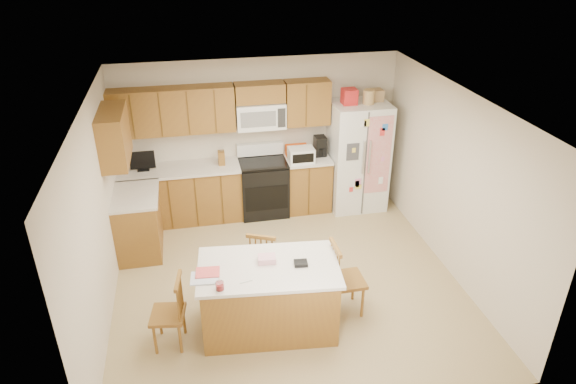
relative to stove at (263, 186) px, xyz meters
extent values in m
plane|color=#9C8765|center=(0.00, -1.94, -0.47)|extent=(4.50, 4.50, 0.00)
cube|color=beige|center=(0.00, 0.31, 0.78)|extent=(4.50, 0.10, 2.50)
cube|color=beige|center=(0.00, -4.19, 0.78)|extent=(4.50, 0.10, 2.50)
cube|color=beige|center=(-2.25, -1.94, 0.78)|extent=(0.10, 4.50, 2.50)
cube|color=beige|center=(2.25, -1.94, 0.78)|extent=(0.10, 4.50, 2.50)
cube|color=white|center=(0.00, -1.94, 2.03)|extent=(4.50, 4.50, 0.04)
cube|color=olive|center=(-1.31, 0.01, -0.03)|extent=(1.87, 0.60, 0.88)
cube|color=olive|center=(0.74, 0.01, -0.03)|extent=(0.72, 0.60, 0.88)
cube|color=olive|center=(-1.95, -0.76, -0.03)|extent=(0.60, 0.95, 0.88)
cube|color=silver|center=(-1.31, 0.00, 0.43)|extent=(1.87, 0.64, 0.04)
cube|color=silver|center=(0.74, 0.00, 0.43)|extent=(0.72, 0.64, 0.04)
cube|color=silver|center=(-1.94, -0.76, 0.43)|extent=(0.64, 0.95, 0.04)
cube|color=olive|center=(-1.32, 0.15, 1.33)|extent=(1.85, 0.33, 0.70)
cube|color=olive|center=(0.75, 0.15, 1.33)|extent=(0.70, 0.33, 0.70)
cube|color=olive|center=(0.00, 0.15, 1.53)|extent=(0.76, 0.33, 0.29)
cube|color=olive|center=(-2.08, -0.76, 1.33)|extent=(0.33, 0.95, 0.70)
cube|color=#513510|center=(-1.90, -0.02, 1.33)|extent=(0.02, 0.01, 0.66)
cube|color=#513510|center=(-1.90, -0.29, -0.03)|extent=(0.02, 0.01, 0.84)
cube|color=#513510|center=(-1.50, -0.02, 1.33)|extent=(0.02, 0.01, 0.66)
cube|color=#513510|center=(-1.50, -0.29, -0.03)|extent=(0.02, 0.01, 0.84)
cube|color=#513510|center=(-1.10, -0.02, 1.33)|extent=(0.02, 0.01, 0.66)
cube|color=#513510|center=(-1.10, -0.29, -0.03)|extent=(0.02, 0.01, 0.84)
cube|color=#513510|center=(-0.70, -0.02, 1.33)|extent=(0.01, 0.01, 0.66)
cube|color=#513510|center=(-0.70, -0.29, -0.03)|extent=(0.01, 0.01, 0.84)
cube|color=#513510|center=(0.70, -0.02, 1.33)|extent=(0.01, 0.01, 0.66)
cube|color=#513510|center=(0.70, -0.29, -0.03)|extent=(0.01, 0.01, 0.84)
cube|color=white|center=(0.00, 0.12, 1.18)|extent=(0.76, 0.38, 0.40)
cube|color=slate|center=(-0.06, -0.07, 1.18)|extent=(0.54, 0.01, 0.24)
cube|color=#262626|center=(0.30, -0.07, 1.18)|extent=(0.12, 0.01, 0.30)
cube|color=olive|center=(-0.65, 0.01, 0.56)|extent=(0.10, 0.14, 0.22)
cube|color=black|center=(-1.85, 0.03, 0.46)|extent=(0.18, 0.12, 0.02)
cube|color=black|center=(-1.85, 0.03, 0.62)|extent=(0.38, 0.03, 0.28)
cube|color=#E74300|center=(0.58, 0.09, 0.54)|extent=(0.35, 0.22, 0.18)
cube|color=white|center=(0.60, -0.14, 0.56)|extent=(0.40, 0.28, 0.23)
cube|color=black|center=(0.60, -0.28, 0.56)|extent=(0.34, 0.01, 0.15)
cube|color=black|center=(0.96, 0.06, 0.61)|extent=(0.18, 0.22, 0.32)
cylinder|color=black|center=(0.96, -0.01, 0.54)|extent=(0.12, 0.12, 0.12)
cube|color=black|center=(0.00, -0.01, -0.03)|extent=(0.76, 0.64, 0.88)
cube|color=black|center=(0.00, -0.33, -0.05)|extent=(0.68, 0.01, 0.42)
cube|color=black|center=(0.00, -0.01, 0.43)|extent=(0.76, 0.64, 0.03)
cube|color=white|center=(0.00, 0.25, 0.56)|extent=(0.76, 0.10, 0.20)
cube|color=white|center=(1.57, -0.06, 0.43)|extent=(0.90, 0.75, 1.80)
cube|color=#4C4C4C|center=(1.57, -0.44, 0.43)|extent=(0.02, 0.01, 1.75)
cube|color=silver|center=(1.52, -0.47, 0.58)|extent=(0.02, 0.03, 0.55)
cube|color=silver|center=(1.62, -0.47, 0.58)|extent=(0.02, 0.03, 0.55)
cube|color=#3F3F44|center=(1.35, -0.44, 0.68)|extent=(0.20, 0.01, 0.28)
cube|color=#D84C59|center=(1.77, -0.44, 0.58)|extent=(0.42, 0.01, 1.30)
cube|color=red|center=(1.37, -0.06, 1.45)|extent=(0.22, 0.22, 0.24)
cylinder|color=tan|center=(1.67, -0.11, 1.44)|extent=(0.18, 0.18, 0.22)
cube|color=#A38054|center=(1.85, 0.02, 1.42)|extent=(0.18, 0.20, 0.18)
cube|color=olive|center=(-0.38, -2.76, -0.06)|extent=(1.59, 1.00, 0.83)
cube|color=silver|center=(-0.38, -2.76, 0.38)|extent=(1.67, 1.08, 0.04)
cylinder|color=red|center=(-0.95, -3.07, 0.43)|extent=(0.08, 0.08, 0.06)
cylinder|color=white|center=(-0.95, -3.07, 0.44)|extent=(0.09, 0.09, 0.09)
cube|color=#D3A09E|center=(-0.38, -2.67, 0.43)|extent=(0.21, 0.17, 0.07)
cube|color=black|center=(-0.02, -2.81, 0.42)|extent=(0.16, 0.13, 0.04)
cube|color=white|center=(-1.09, -2.85, 0.40)|extent=(0.32, 0.27, 0.01)
cube|color=#D84C4C|center=(-1.05, -2.77, 0.42)|extent=(0.28, 0.23, 0.01)
cylinder|color=white|center=(-0.66, -3.00, 0.40)|extent=(0.14, 0.04, 0.01)
cube|color=olive|center=(-1.53, -2.81, -0.06)|extent=(0.42, 0.44, 0.04)
cylinder|color=olive|center=(-1.65, -2.64, -0.28)|extent=(0.03, 0.03, 0.39)
cylinder|color=olive|center=(-1.69, -2.95, -0.28)|extent=(0.03, 0.03, 0.39)
cylinder|color=olive|center=(-1.37, -2.68, -0.28)|extent=(0.03, 0.03, 0.39)
cylinder|color=olive|center=(-1.42, -2.99, -0.28)|extent=(0.03, 0.03, 0.39)
cylinder|color=olive|center=(-1.36, -2.70, 0.18)|extent=(0.02, 0.02, 0.44)
cylinder|color=olive|center=(-1.37, -2.77, 0.18)|extent=(0.02, 0.02, 0.44)
cylinder|color=olive|center=(-1.38, -2.84, 0.18)|extent=(0.02, 0.02, 0.44)
cylinder|color=olive|center=(-1.39, -2.91, 0.18)|extent=(0.02, 0.02, 0.44)
cylinder|color=olive|center=(-1.40, -2.97, 0.18)|extent=(0.02, 0.02, 0.44)
cube|color=olive|center=(-1.38, -2.84, 0.40)|extent=(0.09, 0.37, 0.05)
cube|color=olive|center=(-0.31, -2.03, -0.05)|extent=(0.51, 0.50, 0.04)
cylinder|color=olive|center=(-0.11, -1.97, -0.27)|extent=(0.03, 0.03, 0.40)
cylinder|color=olive|center=(-0.40, -1.84, -0.27)|extent=(0.03, 0.03, 0.40)
cylinder|color=olive|center=(-0.22, -2.23, -0.27)|extent=(0.03, 0.03, 0.40)
cylinder|color=olive|center=(-0.51, -2.10, -0.27)|extent=(0.03, 0.03, 0.40)
cylinder|color=olive|center=(-0.24, -2.24, 0.19)|extent=(0.02, 0.02, 0.45)
cylinder|color=olive|center=(-0.31, -2.21, 0.19)|extent=(0.02, 0.02, 0.45)
cylinder|color=olive|center=(-0.37, -2.18, 0.19)|extent=(0.02, 0.02, 0.45)
cylinder|color=olive|center=(-0.44, -2.15, 0.19)|extent=(0.02, 0.02, 0.45)
cylinder|color=olive|center=(-0.50, -2.12, 0.19)|extent=(0.02, 0.02, 0.45)
cube|color=olive|center=(-0.37, -2.18, 0.42)|extent=(0.36, 0.19, 0.05)
cube|color=olive|center=(0.60, -2.66, -0.03)|extent=(0.40, 0.42, 0.04)
cylinder|color=olive|center=(0.75, -2.82, -0.26)|extent=(0.04, 0.04, 0.43)
cylinder|color=olive|center=(0.75, -2.48, -0.26)|extent=(0.04, 0.04, 0.43)
cylinder|color=olive|center=(0.46, -2.83, -0.26)|extent=(0.04, 0.04, 0.43)
cylinder|color=olive|center=(0.45, -2.49, -0.26)|extent=(0.04, 0.04, 0.43)
cylinder|color=olive|center=(0.44, -2.81, 0.23)|extent=(0.02, 0.02, 0.48)
cylinder|color=olive|center=(0.43, -2.73, 0.23)|extent=(0.02, 0.02, 0.48)
cylinder|color=olive|center=(0.43, -2.66, 0.23)|extent=(0.02, 0.02, 0.48)
cylinder|color=olive|center=(0.43, -2.58, 0.23)|extent=(0.02, 0.02, 0.48)
cylinder|color=olive|center=(0.43, -2.51, 0.23)|extent=(0.02, 0.02, 0.48)
cube|color=olive|center=(0.43, -2.66, 0.47)|extent=(0.05, 0.40, 0.05)
camera|label=1|loc=(-1.12, -7.43, 3.79)|focal=32.00mm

